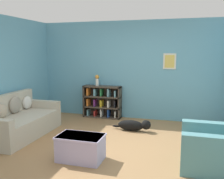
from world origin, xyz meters
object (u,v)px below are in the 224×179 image
Objects in this scene: couch at (17,121)px; vase at (97,80)px; recliner_chair at (215,146)px; dog at (134,125)px; coffee_table at (81,147)px; bookshelf at (102,102)px.

vase is at bearing 59.40° from couch.
dog is (-1.56, 1.43, -0.22)m from recliner_chair.
coffee_table is at bearing -107.41° from dog.
couch is 2.47× the size of coffee_table.
dog is (0.55, 1.77, -0.10)m from coffee_table.
bookshelf is at bearing 137.98° from recliner_chair.
couch is 1.81× the size of bookshelf.
coffee_table is (-2.12, -0.33, -0.12)m from recliner_chair.
vase reaches higher than recliner_chair.
couch is 2.35m from vase.
dog is at bearing 137.45° from recliner_chair.
recliner_chair reaches higher than coffee_table.
couch reaches higher than bookshelf.
bookshelf is at bearing 7.91° from vase.
couch is 3.94m from recliner_chair.
coffee_table is 0.84× the size of dog.
couch is at bearing -156.97° from dog.
bookshelf is (1.28, 1.95, 0.12)m from couch.
vase is (-1.22, 0.92, 0.91)m from dog.
vase reaches higher than bookshelf.
couch is at bearing -123.33° from bookshelf.
bookshelf is 0.62m from vase.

